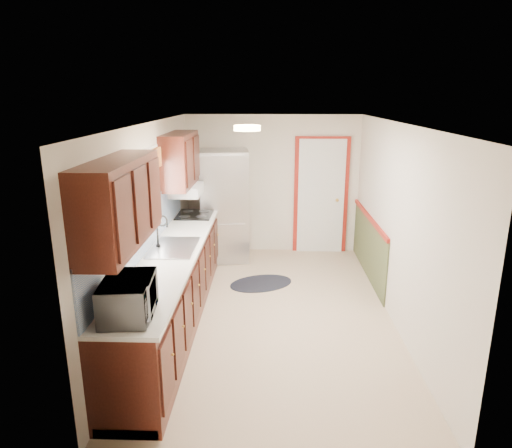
{
  "coord_description": "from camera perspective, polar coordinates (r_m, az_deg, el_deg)",
  "views": [
    {
      "loc": [
        -0.04,
        -5.36,
        2.72
      ],
      "look_at": [
        -0.21,
        0.15,
        1.15
      ],
      "focal_mm": 32.0,
      "sensor_mm": 36.0,
      "label": 1
    }
  ],
  "objects": [
    {
      "name": "kitchen_run",
      "position": [
        5.55,
        -10.8,
        -4.54
      ],
      "size": [
        0.63,
        4.0,
        2.2
      ],
      "color": "#37130C",
      "rests_on": "ground"
    },
    {
      "name": "ceiling_fixture",
      "position": [
        5.18,
        -1.11,
        11.91
      ],
      "size": [
        0.3,
        0.3,
        0.06
      ],
      "primitive_type": "cylinder",
      "color": "#FFD88C",
      "rests_on": "room_shell"
    },
    {
      "name": "room_shell",
      "position": [
        5.57,
        2.14,
        0.06
      ],
      "size": [
        3.2,
        5.2,
        2.52
      ],
      "color": "tan",
      "rests_on": "ground"
    },
    {
      "name": "back_wall_trim",
      "position": [
        7.86,
        9.31,
        2.2
      ],
      "size": [
        1.12,
        2.3,
        2.08
      ],
      "color": "maroon",
      "rests_on": "ground"
    },
    {
      "name": "cooktop",
      "position": [
        7.03,
        -7.68,
        1.17
      ],
      "size": [
        0.53,
        0.63,
        0.02
      ],
      "primitive_type": "cube",
      "color": "black",
      "rests_on": "kitchen_run"
    },
    {
      "name": "refrigerator",
      "position": [
        7.66,
        -3.9,
        2.32
      ],
      "size": [
        0.85,
        0.82,
        1.85
      ],
      "rotation": [
        0.0,
        0.0,
        0.12
      ],
      "color": "#B7B7BC",
      "rests_on": "ground"
    },
    {
      "name": "microwave",
      "position": [
        3.93,
        -15.7,
        -8.41
      ],
      "size": [
        0.38,
        0.62,
        0.4
      ],
      "primitive_type": "imported",
      "rotation": [
        0.0,
        0.0,
        1.67
      ],
      "color": "white",
      "rests_on": "kitchen_run"
    },
    {
      "name": "rug",
      "position": [
        6.86,
        0.63,
        -7.42
      ],
      "size": [
        1.12,
        0.94,
        0.01
      ],
      "primitive_type": "ellipsoid",
      "rotation": [
        0.0,
        0.0,
        0.41
      ],
      "color": "black",
      "rests_on": "ground"
    }
  ]
}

